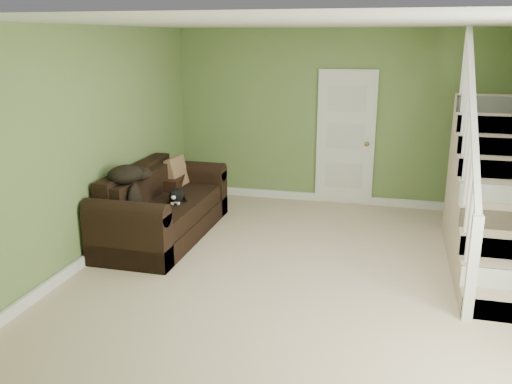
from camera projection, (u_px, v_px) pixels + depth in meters
The scene contains 15 objects.
floor at pixel (308, 274), 5.87m from camera, with size 5.00×5.50×0.01m, color #C3AC8D.
ceiling at pixel (316, 23), 5.15m from camera, with size 5.00×5.50×0.01m, color white.
wall_back at pixel (340, 118), 8.07m from camera, with size 5.00×0.04×2.60m, color olive.
wall_front at pixel (234, 261), 2.95m from camera, with size 5.00×0.04×2.60m, color olive.
wall_left at pixel (92, 145), 6.11m from camera, with size 0.04×5.50×2.60m, color olive.
baseboard_back at pixel (336, 198), 8.38m from camera, with size 5.00×0.04×0.12m, color white.
baseboard_left at pixel (103, 247), 6.44m from camera, with size 0.04×5.50×0.12m, color white.
door at pixel (346, 139), 8.08m from camera, with size 0.86×0.12×2.02m.
staircase at pixel (498, 205), 6.11m from camera, with size 1.00×2.51×2.82m.
sofa at pixel (161, 210), 6.91m from camera, with size 0.97×2.25×0.89m.
side_table at pixel (164, 198), 7.51m from camera, with size 0.57×0.57×0.85m.
cat at pixel (176, 196), 6.71m from camera, with size 0.29×0.49×0.24m.
banana at pixel (150, 210), 6.38m from camera, with size 0.06×0.20×0.06m, color yellow.
throw_pillow at pixel (177, 172), 7.48m from camera, with size 0.10×0.41×0.41m, color #533721.
throw_blanket at pixel (125, 174), 6.34m from camera, with size 0.38×0.50×0.21m, color black.
Camera 1 is at (0.80, -5.36, 2.48)m, focal length 38.00 mm.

